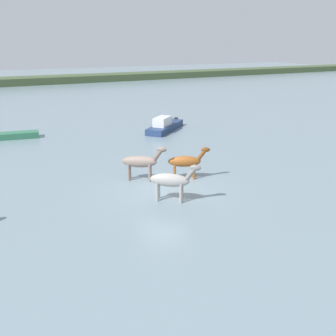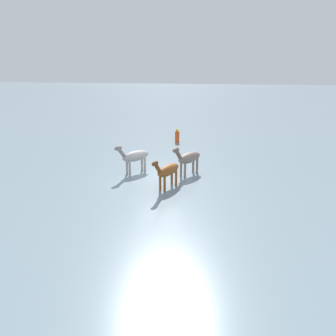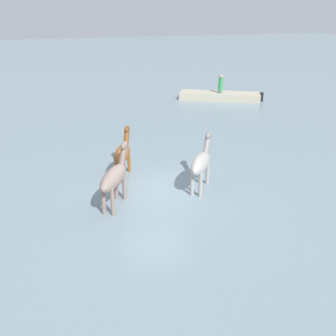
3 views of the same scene
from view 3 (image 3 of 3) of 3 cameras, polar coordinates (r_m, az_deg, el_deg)
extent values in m
plane|color=gray|center=(13.02, -1.99, -3.55)|extent=(185.91, 185.91, 0.00)
ellipsoid|color=gray|center=(11.67, -8.55, -1.54)|extent=(1.82, 1.48, 0.62)
cylinder|color=gray|center=(12.40, -8.16, -2.59)|extent=(0.14, 0.14, 1.02)
cylinder|color=gray|center=(12.30, -6.86, -2.73)|extent=(0.14, 0.14, 1.02)
cylinder|color=gray|center=(11.49, -10.07, -4.89)|extent=(0.14, 0.14, 1.02)
cylinder|color=gray|center=(11.38, -8.67, -5.06)|extent=(0.14, 0.14, 1.02)
cylinder|color=#63544C|center=(12.36, -7.07, 1.97)|extent=(0.58, 0.49, 0.68)
ellipsoid|color=#63544C|center=(12.44, -6.83, 3.48)|extent=(0.54, 0.46, 0.27)
ellipsoid|color=#9E9993|center=(12.76, 5.13, 0.74)|extent=(1.73, 1.57, 0.61)
cylinder|color=#9E9993|center=(13.47, 4.99, -0.33)|extent=(0.13, 0.13, 1.00)
cylinder|color=#9E9993|center=(13.41, 6.21, -0.49)|extent=(0.13, 0.13, 1.00)
cylinder|color=#9E9993|center=(12.51, 3.81, -2.20)|extent=(0.13, 0.13, 1.00)
cylinder|color=#9E9993|center=(12.44, 5.12, -2.38)|extent=(0.13, 0.13, 1.00)
cylinder|color=slate|center=(13.50, 6.15, 3.76)|extent=(0.56, 0.52, 0.67)
ellipsoid|color=slate|center=(13.59, 6.37, 5.10)|extent=(0.52, 0.48, 0.27)
ellipsoid|color=brown|center=(13.86, -7.16, 2.24)|extent=(1.76, 1.22, 0.58)
cylinder|color=brown|center=(14.52, -7.20, 1.22)|extent=(0.13, 0.13, 0.95)
cylinder|color=brown|center=(14.47, -6.12, 1.18)|extent=(0.13, 0.13, 0.95)
cylinder|color=brown|center=(13.60, -8.07, -0.38)|extent=(0.13, 0.13, 0.95)
cylinder|color=brown|center=(13.54, -6.92, -0.42)|extent=(0.13, 0.13, 0.95)
cylinder|color=brown|center=(14.57, -6.52, 4.87)|extent=(0.56, 0.41, 0.63)
ellipsoid|color=brown|center=(14.67, -6.43, 6.05)|extent=(0.51, 0.39, 0.25)
cube|color=#B7AD93|center=(27.57, 8.07, 10.94)|extent=(4.44, 5.77, 0.67)
cube|color=black|center=(27.61, 14.40, 10.63)|extent=(0.36, 0.35, 0.72)
cylinder|color=#338C4C|center=(27.28, 8.24, 12.75)|extent=(0.32, 0.32, 0.95)
sphere|color=tan|center=(27.18, 8.31, 13.99)|extent=(0.24, 0.24, 0.24)
camera|label=1|loc=(19.59, 62.23, 14.47)|focal=40.01mm
camera|label=2|loc=(27.46, -21.61, 21.97)|focal=33.21mm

